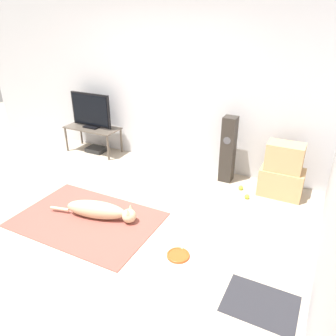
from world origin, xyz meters
TOP-DOWN VIEW (x-y plane):
  - ground_plane at (0.00, 0.00)m, footprint 12.00×12.00m
  - wall_back at (0.00, 2.10)m, footprint 8.00×0.06m
  - area_rug at (-0.04, -0.02)m, footprint 1.74×1.18m
  - dog at (0.10, 0.08)m, footprint 1.13×0.37m
  - frisbee at (1.26, -0.11)m, footprint 0.24×0.24m
  - cardboard_box_lower at (1.98, 1.71)m, footprint 0.58×0.36m
  - cardboard_box_upper at (1.98, 1.70)m, footprint 0.48×0.30m
  - floor_speaker at (1.16, 1.80)m, footprint 0.20×0.20m
  - tv_stand at (-1.35, 1.80)m, footprint 0.99×0.46m
  - tv at (-1.35, 1.80)m, footprint 0.80×0.20m
  - tennis_ball_by_boxes at (1.46, 1.60)m, footprint 0.07×0.07m
  - tennis_ball_near_speaker at (1.60, 1.39)m, footprint 0.07×0.07m
  - game_console at (-1.32, 1.80)m, footprint 0.34×0.26m
  - door_mat at (2.18, -0.34)m, footprint 0.64×0.49m

SIDE VIEW (x-z plane):
  - ground_plane at x=0.00m, z-range 0.00..0.00m
  - door_mat at x=2.18m, z-range 0.00..0.01m
  - area_rug at x=-0.04m, z-range 0.00..0.01m
  - frisbee at x=1.26m, z-range 0.00..0.03m
  - tennis_ball_by_boxes at x=1.46m, z-range 0.00..0.07m
  - tennis_ball_near_speaker at x=1.60m, z-range 0.00..0.07m
  - game_console at x=-1.32m, z-range 0.00..0.08m
  - dog at x=0.10m, z-range 0.01..0.24m
  - cardboard_box_lower at x=1.98m, z-range 0.00..0.39m
  - tv_stand at x=-1.35m, z-range 0.18..0.64m
  - floor_speaker at x=1.16m, z-range 0.00..1.00m
  - cardboard_box_upper at x=1.98m, z-range 0.39..0.77m
  - tv at x=-1.35m, z-range 0.46..1.07m
  - wall_back at x=0.00m, z-range 0.00..2.55m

